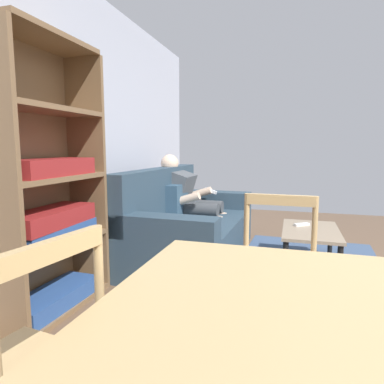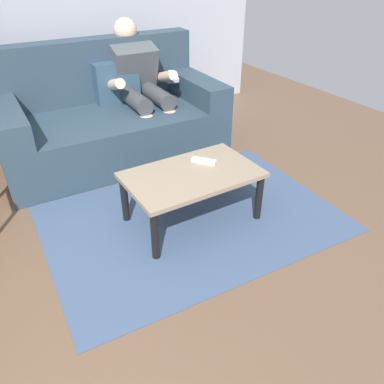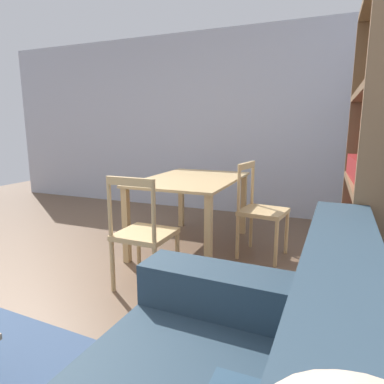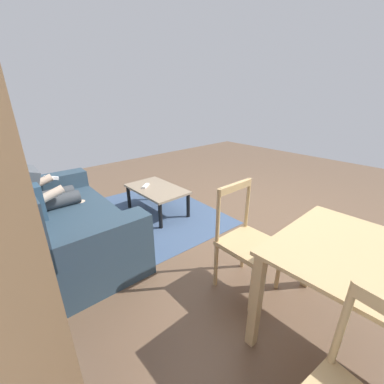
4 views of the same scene
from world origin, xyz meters
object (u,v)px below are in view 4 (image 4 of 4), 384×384
at_px(person_lounging, 39,194).
at_px(coffee_table, 157,191).
at_px(couch, 59,224).
at_px(dining_chair_facing_couch, 247,242).
at_px(tv_remote, 146,186).

relative_size(person_lounging, coffee_table, 1.25).
bearing_deg(coffee_table, couch, 93.79).
height_order(person_lounging, coffee_table, person_lounging).
relative_size(couch, dining_chair_facing_couch, 2.10).
xyz_separation_m(coffee_table, tv_remote, (0.15, 0.08, 0.06)).
height_order(couch, tv_remote, couch).
bearing_deg(tv_remote, dining_chair_facing_couch, 137.21).
distance_m(tv_remote, dining_chair_facing_couch, 1.86).
xyz_separation_m(couch, tv_remote, (0.23, -1.21, 0.05)).
xyz_separation_m(couch, person_lounging, (0.35, 0.05, 0.24)).
bearing_deg(dining_chair_facing_couch, person_lounging, 28.90).
bearing_deg(person_lounging, dining_chair_facing_couch, -151.10).
height_order(couch, person_lounging, person_lounging).
relative_size(couch, tv_remote, 11.36).
relative_size(couch, person_lounging, 1.75).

